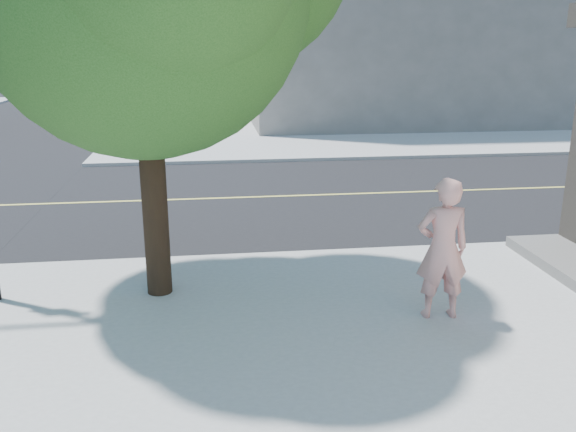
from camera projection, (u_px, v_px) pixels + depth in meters
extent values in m
plane|color=black|center=(42.00, 269.00, 10.51)|extent=(140.00, 140.00, 0.00)
cube|color=black|center=(89.00, 203.00, 14.79)|extent=(140.00, 9.00, 0.01)
cube|color=#AAAAAA|center=(405.00, 113.00, 32.67)|extent=(29.00, 25.00, 0.12)
imported|color=pink|center=(442.00, 249.00, 8.16)|extent=(0.74, 0.51, 1.97)
cylinder|color=black|center=(153.00, 172.00, 8.73)|extent=(0.37, 0.37, 3.74)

